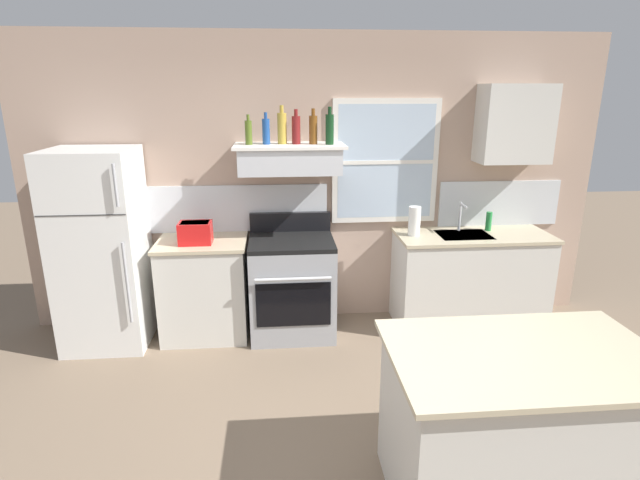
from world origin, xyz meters
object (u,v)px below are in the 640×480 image
Objects in this scene: refrigerator at (101,250)px; bottle_blue_liqueur at (266,131)px; bottle_champagne_gold_foil at (282,128)px; bottle_red_label_wine at (296,129)px; stove_range at (292,286)px; bottle_amber_wine at (313,129)px; toaster at (195,232)px; bottle_olive_oil_square at (249,132)px; paper_towel_roll at (414,221)px; dish_soap_bottle at (489,221)px; bottle_dark_green_wine at (330,129)px; kitchen_island at (516,428)px.

bottle_blue_liqueur reaches higher than refrigerator.
bottle_champagne_gold_foil is 0.12m from bottle_red_label_wine.
stove_range is 1.42m from bottle_amber_wine.
refrigerator is 0.83m from toaster.
bottle_champagne_gold_foil is at bearing 7.81° from bottle_olive_oil_square.
bottle_blue_liqueur is 1.56m from paper_towel_roll.
dish_soap_bottle is (2.23, 0.04, -0.85)m from bottle_olive_oil_square.
toaster is at bearing -170.36° from bottle_red_label_wine.
paper_towel_roll is (1.48, -0.06, -0.81)m from bottle_olive_oil_square.
bottle_blue_liqueur is (1.45, 0.13, 0.99)m from refrigerator.
bottle_dark_green_wine reaches higher than bottle_amber_wine.
bottle_dark_green_wine is 2.71m from kitchen_island.
bottle_amber_wine is (1.86, 0.11, 1.00)m from refrigerator.
paper_towel_roll is (1.07, -0.07, -0.82)m from bottle_red_label_wine.
bottle_blue_liqueur is at bearing 177.04° from paper_towel_roll.
bottle_red_label_wine is (1.71, 0.13, 1.00)m from refrigerator.
bottle_olive_oil_square is 3.00m from kitchen_island.
refrigerator is 5.89× the size of bottle_red_label_wine.
stove_range is at bearing -178.11° from paper_towel_roll.
bottle_champagne_gold_foil is at bearing 117.92° from kitchen_island.
bottle_olive_oil_square is 0.55m from bottle_amber_wine.
bottle_champagne_gold_foil is 2.92m from kitchen_island.
kitchen_island is (1.13, -2.12, -0.01)m from stove_range.
bottle_blue_liqueur is at bearing 173.72° from bottle_dark_green_wine.
bottle_red_label_wine is 2.85m from kitchen_island.
bottle_blue_liqueur is at bearing 13.07° from toaster.
bottle_amber_wine reaches higher than dish_soap_bottle.
dish_soap_bottle is (2.08, 0.03, -0.86)m from bottle_blue_liqueur.
bottle_red_label_wine is (0.06, 0.11, 1.40)m from stove_range.
refrigerator is 6.44× the size of bottle_blue_liqueur.
bottle_olive_oil_square is at bearing 179.42° from bottle_amber_wine.
bottle_dark_green_wine reaches higher than bottle_red_label_wine.
bottle_amber_wine is at bearing -9.52° from bottle_champagne_gold_foil.
kitchen_island is at bearing -89.92° from paper_towel_roll.
kitchen_island is (0.93, -2.21, -1.41)m from bottle_amber_wine.
bottle_dark_green_wine reaches higher than toaster.
paper_towel_roll is at bearing -4.57° from bottle_champagne_gold_foil.
bottle_olive_oil_square is at bearing -175.07° from bottle_blue_liqueur.
paper_towel_roll is 0.19× the size of kitchen_island.
bottle_olive_oil_square is (1.30, 0.12, 0.98)m from refrigerator.
bottle_amber_wine reaches higher than toaster.
stove_range reaches higher than kitchen_island.
refrigerator is 2.24m from bottle_dark_green_wine.
bottle_blue_liqueur is 0.55m from bottle_dark_green_wine.
toaster is at bearing -176.23° from dish_soap_bottle.
dish_soap_bottle is at bearing 3.77° from toaster.
kitchen_island is at bearing -36.99° from refrigerator.
bottle_blue_liqueur is 2.25m from dish_soap_bottle.
toaster is 1.17× the size of bottle_olive_oil_square.
bottle_olive_oil_square is at bearing 15.47° from toaster.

